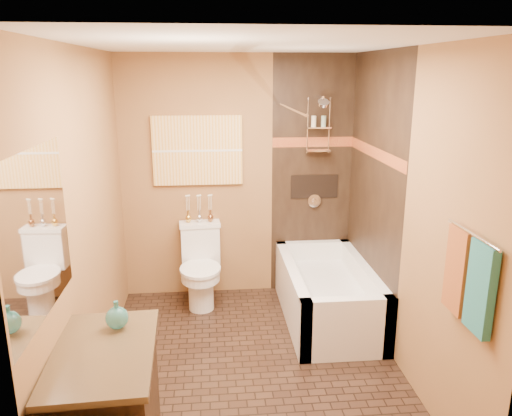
{
  "coord_description": "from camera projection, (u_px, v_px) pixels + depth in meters",
  "views": [
    {
      "loc": [
        -0.3,
        -3.55,
        2.32
      ],
      "look_at": [
        0.08,
        0.4,
        1.23
      ],
      "focal_mm": 35.0,
      "sensor_mm": 36.0,
      "label": 1
    }
  ],
  "objects": [
    {
      "name": "shower_fixtures",
      "position": [
        318.0,
        139.0,
        5.01
      ],
      "size": [
        0.24,
        0.33,
        1.16
      ],
      "color": "silver",
      "rests_on": "floor"
    },
    {
      "name": "wall_left",
      "position": [
        86.0,
        224.0,
        3.61
      ],
      "size": [
        0.02,
        3.0,
        2.5
      ],
      "primitive_type": "cube",
      "color": "#97663A",
      "rests_on": "floor"
    },
    {
      "name": "bud_vases",
      "position": [
        199.0,
        208.0,
        5.09
      ],
      "size": [
        0.29,
        0.06,
        0.28
      ],
      "color": "gold",
      "rests_on": "toilet"
    },
    {
      "name": "wall_right",
      "position": [
        406.0,
        216.0,
        3.83
      ],
      "size": [
        0.02,
        3.0,
        2.5
      ],
      "primitive_type": "cube",
      "color": "#97663A",
      "rests_on": "floor"
    },
    {
      "name": "toilet",
      "position": [
        201.0,
        266.0,
        5.06
      ],
      "size": [
        0.43,
        0.63,
        0.82
      ],
      "rotation": [
        0.0,
        0.0,
        0.08
      ],
      "color": "white",
      "rests_on": "floor"
    },
    {
      "name": "mosaic_band_back",
      "position": [
        313.0,
        142.0,
        5.11
      ],
      "size": [
        0.85,
        0.01,
        0.1
      ],
      "primitive_type": "cube",
      "color": "maroon",
      "rests_on": "alcove_tile_back"
    },
    {
      "name": "wall_front",
      "position": [
        278.0,
        314.0,
        2.28
      ],
      "size": [
        2.4,
        0.02,
        2.5
      ],
      "primitive_type": "cube",
      "color": "#97663A",
      "rests_on": "floor"
    },
    {
      "name": "wall_back",
      "position": [
        238.0,
        178.0,
        5.16
      ],
      "size": [
        2.4,
        0.02,
        2.5
      ],
      "primitive_type": "cube",
      "color": "#97663A",
      "rests_on": "floor"
    },
    {
      "name": "ceiling",
      "position": [
        250.0,
        44.0,
        3.39
      ],
      "size": [
        3.0,
        3.0,
        0.0
      ],
      "primitive_type": "plane",
      "color": "silver",
      "rests_on": "wall_back"
    },
    {
      "name": "vanity",
      "position": [
        107.0,
        412.0,
        2.9
      ],
      "size": [
        0.6,
        0.94,
        0.81
      ],
      "rotation": [
        0.0,
        0.0,
        0.04
      ],
      "color": "black",
      "rests_on": "floor"
    },
    {
      "name": "sunset_painting",
      "position": [
        198.0,
        151.0,
        5.02
      ],
      "size": [
        0.9,
        0.04,
        0.7
      ],
      "primitive_type": "cube",
      "color": "gold",
      "rests_on": "wall_back"
    },
    {
      "name": "vanity_mirror",
      "position": [
        39.0,
        235.0,
        2.59
      ],
      "size": [
        0.01,
        1.0,
        0.9
      ],
      "primitive_type": "cube",
      "color": "white",
      "rests_on": "wall_left"
    },
    {
      "name": "teal_bottle",
      "position": [
        117.0,
        315.0,
        3.01
      ],
      "size": [
        0.18,
        0.18,
        0.22
      ],
      "primitive_type": null,
      "rotation": [
        0.0,
        0.0,
        0.4
      ],
      "color": "#277672",
      "rests_on": "vanity"
    },
    {
      "name": "alcove_niche",
      "position": [
        314.0,
        187.0,
        5.24
      ],
      "size": [
        0.5,
        0.01,
        0.25
      ],
      "primitive_type": "cube",
      "color": "black",
      "rests_on": "alcove_tile_back"
    },
    {
      "name": "towel_teal",
      "position": [
        481.0,
        289.0,
        2.71
      ],
      "size": [
        0.05,
        0.22,
        0.52
      ],
      "primitive_type": "cube",
      "color": "#22716C",
      "rests_on": "towel_bar"
    },
    {
      "name": "alcove_tile_right",
      "position": [
        373.0,
        193.0,
        4.55
      ],
      "size": [
        0.01,
        1.5,
        2.5
      ],
      "primitive_type": "cube",
      "color": "black",
      "rests_on": "wall_right"
    },
    {
      "name": "floor",
      "position": [
        251.0,
        367.0,
        4.05
      ],
      "size": [
        3.0,
        3.0,
        0.0
      ],
      "primitive_type": "plane",
      "color": "black",
      "rests_on": "ground"
    },
    {
      "name": "towel_bar",
      "position": [
        472.0,
        234.0,
        2.77
      ],
      "size": [
        0.02,
        0.55,
        0.02
      ],
      "primitive_type": "cylinder",
      "rotation": [
        1.57,
        0.0,
        0.0
      ],
      "color": "silver",
      "rests_on": "wall_right"
    },
    {
      "name": "curtain_rod",
      "position": [
        289.0,
        108.0,
        4.27
      ],
      "size": [
        0.03,
        1.55,
        0.03
      ],
      "primitive_type": "cylinder",
      "rotation": [
        1.57,
        0.0,
        0.0
      ],
      "color": "silver",
      "rests_on": "wall_back"
    },
    {
      "name": "alcove_tile_back",
      "position": [
        312.0,
        177.0,
        5.22
      ],
      "size": [
        0.85,
        0.01,
        2.5
      ],
      "primitive_type": "cube",
      "color": "black",
      "rests_on": "wall_back"
    },
    {
      "name": "mosaic_band_right",
      "position": [
        375.0,
        153.0,
        4.45
      ],
      "size": [
        0.01,
        1.5,
        0.1
      ],
      "primitive_type": "cube",
      "color": "maroon",
      "rests_on": "alcove_tile_right"
    },
    {
      "name": "towel_rust",
      "position": [
        458.0,
        270.0,
        2.96
      ],
      "size": [
        0.05,
        0.22,
        0.52
      ],
      "primitive_type": "cube",
      "color": "brown",
      "rests_on": "towel_bar"
    },
    {
      "name": "bathtub",
      "position": [
        327.0,
        298.0,
        4.79
      ],
      "size": [
        0.8,
        1.5,
        0.55
      ],
      "color": "white",
      "rests_on": "floor"
    }
  ]
}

